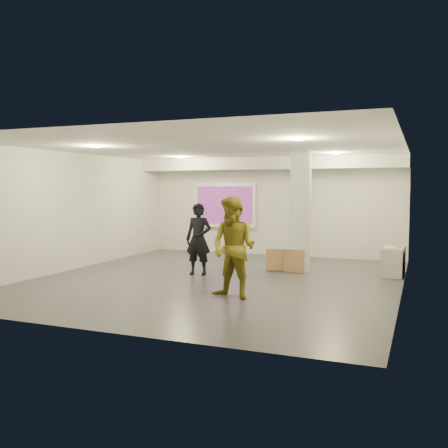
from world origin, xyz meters
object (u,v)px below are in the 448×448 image
at_px(column, 300,212).
at_px(credenza, 393,261).
at_px(man, 234,248).
at_px(woman, 199,239).
at_px(projection_screen, 225,206).

bearing_deg(column, credenza, 7.90).
height_order(column, man, column).
distance_m(credenza, woman, 4.73).
xyz_separation_m(column, credenza, (2.22, 0.31, -1.16)).
distance_m(column, credenza, 2.52).
height_order(woman, man, man).
height_order(credenza, man, man).
relative_size(woman, man, 0.89).
distance_m(credenza, man, 4.70).
distance_m(projection_screen, man, 6.72).
height_order(column, credenza, column).
relative_size(column, man, 1.55).
xyz_separation_m(column, man, (-0.46, -3.51, -0.53)).
bearing_deg(projection_screen, man, -66.80).
bearing_deg(projection_screen, column, -40.56).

